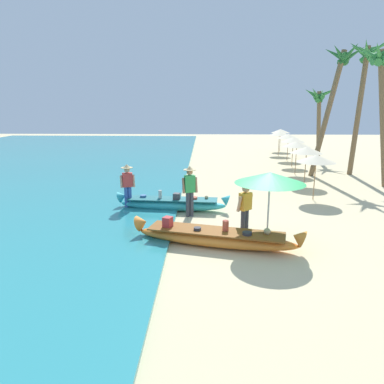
{
  "coord_description": "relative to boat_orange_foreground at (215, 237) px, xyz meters",
  "views": [
    {
      "loc": [
        -1.68,
        -9.65,
        3.88
      ],
      "look_at": [
        -2.08,
        2.5,
        0.9
      ],
      "focal_mm": 33.06,
      "sensor_mm": 36.0,
      "label": 1
    }
  ],
  "objects": [
    {
      "name": "ground_plane",
      "position": [
        1.33,
        0.22,
        -0.26
      ],
      "size": [
        80.0,
        80.0,
        0.0
      ],
      "primitive_type": "plane",
      "color": "beige"
    },
    {
      "name": "palm_tree_far_behind",
      "position": [
        7.75,
        16.52,
        3.89
      ],
      "size": [
        2.35,
        2.61,
        5.19
      ],
      "color": "brown",
      "rests_on": "ground"
    },
    {
      "name": "palm_tree_tall_inland",
      "position": [
        6.77,
        10.53,
        5.16
      ],
      "size": [
        2.47,
        2.74,
        7.05
      ],
      "color": "brown",
      "rests_on": "ground"
    },
    {
      "name": "parasol_row_1",
      "position": [
        4.74,
        8.18,
        1.49
      ],
      "size": [
        1.6,
        1.6,
        1.91
      ],
      "color": "#8E6B47",
      "rests_on": "ground"
    },
    {
      "name": "parasol_row_4",
      "position": [
        5.73,
        16.36,
        1.49
      ],
      "size": [
        1.6,
        1.6,
        1.91
      ],
      "color": "#8E6B47",
      "rests_on": "ground"
    },
    {
      "name": "patio_umbrella_large",
      "position": [
        1.5,
        0.24,
        1.66
      ],
      "size": [
        1.96,
        1.96,
        2.09
      ],
      "color": "#B7B7BC",
      "rests_on": "ground"
    },
    {
      "name": "parasol_row_3",
      "position": [
        5.43,
        13.65,
        1.49
      ],
      "size": [
        1.6,
        1.6,
        1.91
      ],
      "color": "#8E6B47",
      "rests_on": "ground"
    },
    {
      "name": "boat_orange_foreground",
      "position": [
        0.0,
        0.0,
        0.0
      ],
      "size": [
        4.87,
        1.89,
        0.76
      ],
      "color": "orange",
      "rests_on": "ground"
    },
    {
      "name": "person_vendor_assistant",
      "position": [
        -3.22,
        3.52,
        0.76
      ],
      "size": [
        0.58,
        0.44,
        1.75
      ],
      "color": "#3D5BA8",
      "rests_on": "ground"
    },
    {
      "name": "palm_tree_leaning_seaward",
      "position": [
        7.79,
        7.88,
        5.04
      ],
      "size": [
        2.62,
        2.29,
        6.69
      ],
      "color": "brown",
      "rests_on": "ground"
    },
    {
      "name": "boat_cyan_midground",
      "position": [
        -1.5,
        3.45,
        0.0
      ],
      "size": [
        4.34,
        1.04,
        0.77
      ],
      "color": "#33B2BC",
      "rests_on": "ground"
    },
    {
      "name": "parasol_row_0",
      "position": [
        4.32,
        5.27,
        1.49
      ],
      "size": [
        1.6,
        1.6,
        1.91
      ],
      "color": "#8E6B47",
      "rests_on": "ground"
    },
    {
      "name": "palm_tree_mid_cluster",
      "position": [
        8.36,
        10.99,
        5.52
      ],
      "size": [
        2.22,
        2.86,
        7.32
      ],
      "color": "brown",
      "rests_on": "ground"
    },
    {
      "name": "parasol_row_5",
      "position": [
        5.66,
        19.09,
        1.49
      ],
      "size": [
        1.6,
        1.6,
        1.91
      ],
      "color": "#8E6B47",
      "rests_on": "ground"
    },
    {
      "name": "person_vendor_hatted",
      "position": [
        -0.83,
        2.71,
        0.8
      ],
      "size": [
        0.58,
        0.44,
        1.83
      ],
      "color": "#333842",
      "rests_on": "ground"
    },
    {
      "name": "parasol_row_6",
      "position": [
        6.29,
        21.67,
        1.49
      ],
      "size": [
        1.6,
        1.6,
        1.91
      ],
      "color": "#8E6B47",
      "rests_on": "ground"
    },
    {
      "name": "person_tourist_customer",
      "position": [
        0.9,
        0.7,
        0.66
      ],
      "size": [
        0.54,
        0.5,
        1.62
      ],
      "color": "#333842",
      "rests_on": "ground"
    },
    {
      "name": "parasol_row_2",
      "position": [
        4.97,
        10.98,
        1.49
      ],
      "size": [
        1.6,
        1.6,
        1.91
      ],
      "color": "#8E6B47",
      "rests_on": "ground"
    }
  ]
}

